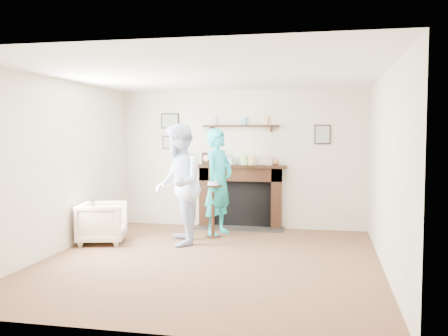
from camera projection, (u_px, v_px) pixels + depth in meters
The scene contains 6 objects.
ground at pixel (210, 261), 6.74m from camera, with size 5.00×5.00×0.00m, color brown.
room_shell at pixel (221, 140), 7.30m from camera, with size 4.54×5.02×2.52m.
armchair at pixel (103, 243), 7.82m from camera, with size 0.69×0.71×0.65m, color tan.
man at pixel (179, 244), 7.74m from camera, with size 0.91×0.71×1.87m, color silver.
woman at pixel (219, 234), 8.50m from camera, with size 0.66×0.43×1.80m, color #22C2B1.
pedestal_table at pixel (213, 200), 8.24m from camera, with size 0.31×0.31×0.99m.
Camera 1 is at (1.52, -6.46, 1.72)m, focal length 40.00 mm.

